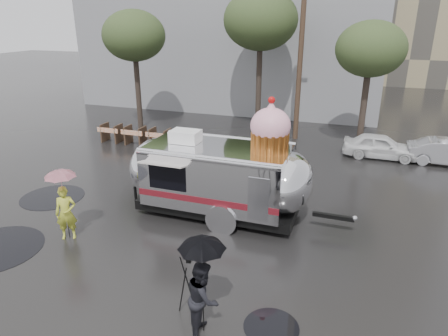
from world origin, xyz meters
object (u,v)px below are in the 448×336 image
at_px(person_right, 203,298).
at_px(tripod, 189,280).
at_px(airstream_trailer, 221,174).
at_px(person_left, 66,213).

bearing_deg(person_right, tripod, 25.86).
height_order(person_right, tripod, person_right).
bearing_deg(airstream_trailer, tripod, -78.87).
xyz_separation_m(airstream_trailer, person_right, (1.52, -5.45, -0.64)).
bearing_deg(tripod, airstream_trailer, 89.54).
relative_size(person_right, tripod, 1.28).
distance_m(airstream_trailer, person_left, 5.12).
xyz_separation_m(person_right, tripod, (-0.58, 0.58, -0.09)).
bearing_deg(tripod, person_left, 149.22).
bearing_deg(person_left, person_right, -53.20).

